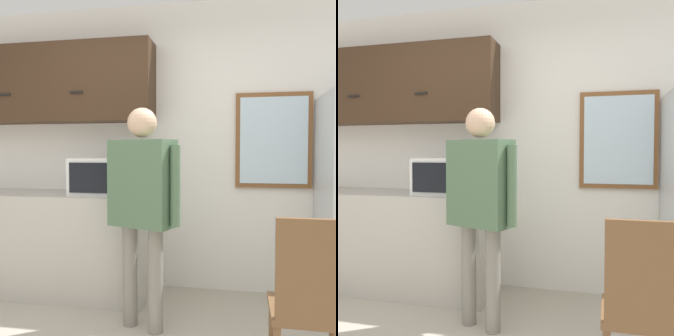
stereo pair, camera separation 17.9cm
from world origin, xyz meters
TOP-DOWN VIEW (x-y plane):
  - back_wall at (0.00, 1.92)m, footprint 6.00×0.06m
  - counter at (-1.17, 1.57)m, footprint 2.05×0.65m
  - upper_cabinets at (-1.17, 1.73)m, footprint 2.05×0.34m
  - microwave at (-0.54, 1.49)m, footprint 0.53×0.38m
  - person at (-0.05, 1.00)m, footprint 0.59×0.37m
  - chair at (1.01, 0.44)m, footprint 0.41×0.41m
  - window at (0.94, 1.88)m, footprint 0.67×0.05m

SIDE VIEW (x-z plane):
  - counter at x=-1.17m, z-range 0.00..0.92m
  - chair at x=1.01m, z-range 0.03..1.00m
  - person at x=-0.05m, z-range 0.18..1.80m
  - microwave at x=-0.54m, z-range 0.92..1.25m
  - back_wall at x=0.00m, z-range 0.00..2.70m
  - window at x=0.94m, z-range 0.98..1.83m
  - upper_cabinets at x=-1.17m, z-range 1.58..2.31m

